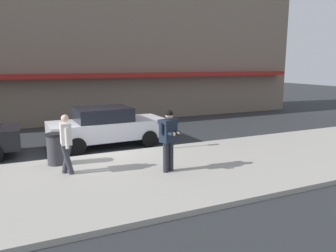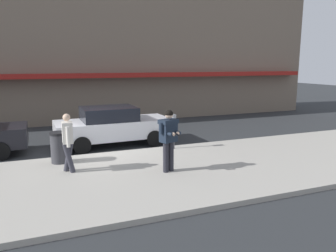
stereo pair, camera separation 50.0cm
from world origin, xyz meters
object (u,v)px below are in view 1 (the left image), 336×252
pedestrian_in_light_coat (66,140)px  man_texting_on_phone (169,134)px  parked_sedan_mid (107,126)px  parking_meter (170,126)px  trash_bin (56,149)px

pedestrian_in_light_coat → man_texting_on_phone: bearing=-21.1°
parked_sedan_mid → parking_meter: size_ratio=3.59×
trash_bin → pedestrian_in_light_coat: bearing=-79.4°
trash_bin → man_texting_on_phone: bearing=-35.9°
parked_sedan_mid → trash_bin: bearing=-134.8°
pedestrian_in_light_coat → parking_meter: size_ratio=1.34×
parking_meter → parked_sedan_mid: bearing=134.1°
pedestrian_in_light_coat → trash_bin: size_ratio=1.74×
parked_sedan_mid → trash_bin: parked_sedan_mid is taller
pedestrian_in_light_coat → trash_bin: bearing=100.6°
parking_meter → trash_bin: bearing=-176.0°
parked_sedan_mid → trash_bin: (-2.17, -2.18, -0.16)m
man_texting_on_phone → pedestrian_in_light_coat: 2.88m
man_texting_on_phone → parking_meter: man_texting_on_phone is taller
parked_sedan_mid → man_texting_on_phone: (0.71, -4.27, 0.46)m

